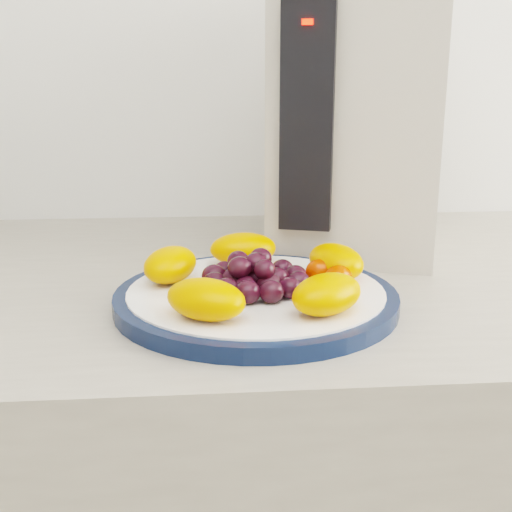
{
  "coord_description": "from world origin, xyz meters",
  "views": [
    {
      "loc": [
        0.05,
        0.5,
        1.11
      ],
      "look_at": [
        0.1,
        1.08,
        0.95
      ],
      "focal_mm": 45.0,
      "sensor_mm": 36.0,
      "label": 1
    }
  ],
  "objects": [
    {
      "name": "plate_rim",
      "position": [
        0.1,
        1.08,
        0.91
      ],
      "size": [
        0.27,
        0.27,
        0.01
      ],
      "primitive_type": "cylinder",
      "color": "#0B1936",
      "rests_on": "counter"
    },
    {
      "name": "plate_face",
      "position": [
        0.1,
        1.08,
        0.91
      ],
      "size": [
        0.25,
        0.25,
        0.02
      ],
      "primitive_type": "cylinder",
      "color": "white",
      "rests_on": "counter"
    },
    {
      "name": "appliance_body",
      "position": [
        0.25,
        1.31,
        1.07
      ],
      "size": [
        0.26,
        0.31,
        0.33
      ],
      "primitive_type": "cube",
      "rotation": [
        0.0,
        0.0,
        -0.31
      ],
      "color": "#B7AFA0",
      "rests_on": "counter"
    },
    {
      "name": "appliance_panel",
      "position": [
        0.16,
        1.19,
        1.07
      ],
      "size": [
        0.06,
        0.04,
        0.25
      ],
      "primitive_type": "cube",
      "rotation": [
        0.0,
        0.0,
        -0.31
      ],
      "color": "black",
      "rests_on": "appliance_body"
    },
    {
      "name": "appliance_led",
      "position": [
        0.16,
        1.18,
        1.17
      ],
      "size": [
        0.01,
        0.01,
        0.01
      ],
      "primitive_type": "cube",
      "rotation": [
        0.0,
        0.0,
        -0.31
      ],
      "color": "#FF0C05",
      "rests_on": "appliance_panel"
    },
    {
      "name": "fruit_plate",
      "position": [
        0.1,
        1.08,
        0.93
      ],
      "size": [
        0.23,
        0.23,
        0.04
      ],
      "color": "orange",
      "rests_on": "plate_face"
    }
  ]
}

